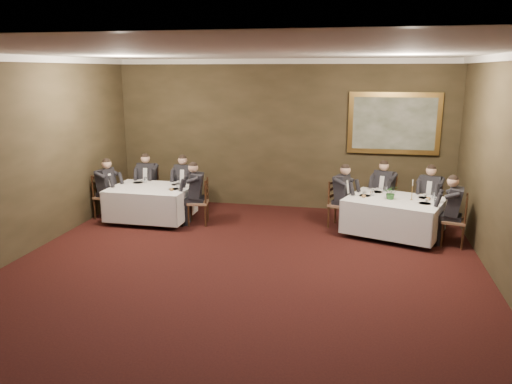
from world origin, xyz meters
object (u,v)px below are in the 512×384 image
(diner_sec_endright, at_px, (198,201))
(candlestick, at_px, (412,192))
(table_main, at_px, (394,214))
(chair_main_endright, at_px, (453,231))
(chair_main_backright, at_px, (428,214))
(table_second, at_px, (151,201))
(chair_main_endleft, at_px, (339,214))
(chair_sec_endright, at_px, (199,211))
(chair_sec_endleft, at_px, (106,205))
(centerpiece, at_px, (391,192))
(diner_main_endleft, at_px, (340,203))
(painting, at_px, (394,123))
(chair_sec_backleft, at_px, (149,197))
(diner_main_backright, at_px, (429,204))
(diner_sec_endleft, at_px, (106,196))
(chair_sec_backright, at_px, (186,199))
(diner_sec_backright, at_px, (185,190))
(diner_main_backleft, at_px, (384,198))
(diner_sec_backleft, at_px, (148,188))
(diner_main_endright, at_px, (454,219))
(chair_main_backleft, at_px, (383,208))

(diner_sec_endright, relative_size, candlestick, 3.21)
(table_main, bearing_deg, chair_main_endright, -19.04)
(chair_main_backright, bearing_deg, table_second, 27.76)
(chair_main_endleft, height_order, chair_sec_endright, same)
(chair_sec_endleft, bearing_deg, centerpiece, 97.16)
(chair_main_backright, height_order, diner_main_endleft, diner_main_endleft)
(chair_sec_endright, bearing_deg, painting, -76.99)
(table_main, height_order, centerpiece, centerpiece)
(chair_sec_backleft, bearing_deg, centerpiece, 167.27)
(table_second, relative_size, painting, 0.87)
(diner_main_backright, distance_m, chair_sec_backleft, 6.38)
(chair_sec_endleft, bearing_deg, chair_main_endright, 94.67)
(diner_sec_endleft, bearing_deg, chair_sec_backright, 126.46)
(chair_sec_backright, bearing_deg, diner_main_endleft, 175.74)
(chair_sec_endright, distance_m, diner_sec_endleft, 2.19)
(diner_sec_backright, xyz_separation_m, diner_sec_endleft, (-1.56, -0.85, 0.00))
(diner_main_backleft, distance_m, diner_main_endleft, 1.12)
(diner_main_backright, height_order, diner_sec_endright, same)
(diner_sec_backleft, bearing_deg, candlestick, 168.27)
(table_main, bearing_deg, centerpiece, -149.50)
(candlestick, bearing_deg, diner_sec_endleft, 179.99)
(centerpiece, bearing_deg, diner_main_backright, 41.95)
(diner_main_backleft, distance_m, centerpiece, 1.15)
(diner_main_backright, distance_m, chair_sec_backright, 5.45)
(chair_main_endright, distance_m, diner_main_endright, 0.23)
(chair_main_endleft, relative_size, candlestick, 2.39)
(chair_main_backleft, distance_m, chair_sec_endleft, 6.19)
(centerpiece, bearing_deg, chair_main_backright, 42.22)
(diner_main_backright, xyz_separation_m, diner_main_endright, (0.31, -1.08, 0.00))
(diner_main_backright, xyz_separation_m, diner_main_endleft, (-1.83, -0.34, 0.00))
(table_second, relative_size, diner_main_endleft, 1.30)
(diner_sec_backleft, relative_size, chair_sec_endright, 1.35)
(chair_main_endleft, xyz_separation_m, diner_sec_backleft, (-4.53, 0.47, 0.23))
(diner_main_endright, xyz_separation_m, chair_sec_endleft, (-7.32, 0.35, -0.23))
(diner_main_backright, bearing_deg, diner_main_endright, 126.61)
(chair_sec_backright, bearing_deg, table_main, 172.99)
(diner_main_endright, height_order, chair_sec_endleft, diner_main_endright)
(table_main, height_order, chair_sec_endright, chair_sec_endright)
(diner_main_backleft, relative_size, diner_sec_backleft, 1.00)
(table_second, xyz_separation_m, chair_main_backright, (5.92, 0.75, -0.17))
(chair_sec_backright, bearing_deg, table_second, 64.80)
(chair_main_backleft, relative_size, diner_main_backleft, 0.74)
(chair_main_endleft, bearing_deg, table_second, -65.42)
(diner_main_backright, relative_size, diner_sec_backleft, 1.00)
(chair_sec_endleft, bearing_deg, chair_main_endleft, 101.79)
(diner_sec_backleft, xyz_separation_m, chair_sec_endright, (1.55, -0.90, -0.23))
(diner_main_backright, xyz_separation_m, chair_sec_backleft, (-6.37, 0.15, -0.23))
(chair_main_endright, xyz_separation_m, diner_main_endright, (-0.01, 0.00, 0.23))
(table_second, height_order, chair_sec_backleft, chair_sec_backleft)
(diner_main_endleft, bearing_deg, candlestick, 93.12)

